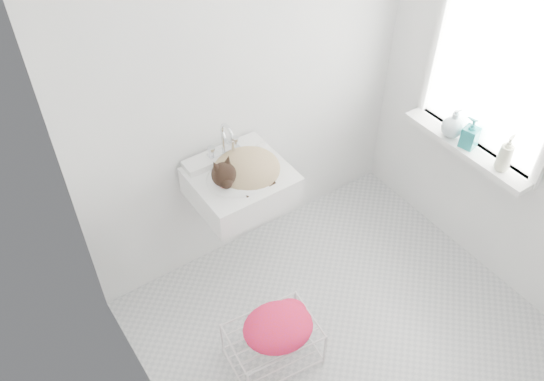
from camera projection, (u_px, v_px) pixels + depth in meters
floor at (344, 332)px, 3.39m from camera, size 2.20×2.00×0.02m
back_wall at (249, 78)px, 3.13m from camera, size 2.20×0.02×2.50m
right_wall at (526, 99)px, 2.98m from camera, size 0.02×2.00×2.50m
left_wall at (144, 291)px, 2.08m from camera, size 0.02×2.00×2.50m
window_glass at (499, 67)px, 3.03m from camera, size 0.01×0.80×1.00m
window_frame at (497, 68)px, 3.02m from camera, size 0.04×0.90×1.10m
windowsill at (466, 147)px, 3.36m from camera, size 0.16×0.88×0.04m
sink at (240, 173)px, 3.16m from camera, size 0.55×0.48×0.22m
faucet at (223, 137)px, 3.17m from camera, size 0.20×0.14×0.20m
cat at (244, 169)px, 3.13m from camera, size 0.45×0.39×0.25m
wire_rack at (273, 344)px, 3.17m from camera, size 0.51×0.38×0.29m
towel at (278, 333)px, 3.03m from camera, size 0.45×0.37×0.16m
bottle_a at (500, 169)px, 3.19m from camera, size 0.09×0.09×0.19m
bottle_b at (467, 146)px, 3.33m from camera, size 0.10×0.11×0.19m
bottle_c at (450, 135)px, 3.41m from camera, size 0.16×0.16×0.18m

